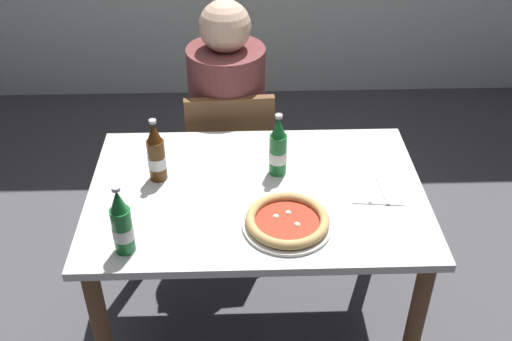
% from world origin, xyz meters
% --- Properties ---
extents(ground_plane, '(8.00, 8.00, 0.00)m').
position_xyz_m(ground_plane, '(0.00, 0.00, 0.00)').
color(ground_plane, '#4C4C51').
extents(dining_table_main, '(1.20, 0.80, 0.75)m').
position_xyz_m(dining_table_main, '(0.00, 0.00, 0.64)').
color(dining_table_main, silver).
rests_on(dining_table_main, ground_plane).
extents(chair_behind_table, '(0.43, 0.43, 0.85)m').
position_xyz_m(chair_behind_table, '(-0.10, 0.61, 0.48)').
color(chair_behind_table, brown).
rests_on(chair_behind_table, ground_plane).
extents(diner_seated, '(0.34, 0.34, 1.21)m').
position_xyz_m(diner_seated, '(-0.11, 0.66, 0.58)').
color(diner_seated, '#2D3342').
rests_on(diner_seated, ground_plane).
extents(pizza_margherita_near, '(0.30, 0.30, 0.04)m').
position_xyz_m(pizza_margherita_near, '(0.10, -0.20, 0.77)').
color(pizza_margherita_near, white).
rests_on(pizza_margherita_near, dining_table_main).
extents(beer_bottle_left, '(0.07, 0.07, 0.25)m').
position_xyz_m(beer_bottle_left, '(-0.42, -0.30, 0.85)').
color(beer_bottle_left, '#196B2D').
rests_on(beer_bottle_left, dining_table_main).
extents(beer_bottle_center, '(0.07, 0.07, 0.25)m').
position_xyz_m(beer_bottle_center, '(-0.36, 0.09, 0.85)').
color(beer_bottle_center, '#512D0F').
rests_on(beer_bottle_center, dining_table_main).
extents(beer_bottle_right, '(0.07, 0.07, 0.25)m').
position_xyz_m(beer_bottle_right, '(0.08, 0.11, 0.85)').
color(beer_bottle_right, '#196B2D').
rests_on(beer_bottle_right, dining_table_main).
extents(napkin_with_cutlery, '(0.20, 0.20, 0.01)m').
position_xyz_m(napkin_with_cutlery, '(0.43, -0.01, 0.75)').
color(napkin_with_cutlery, white).
rests_on(napkin_with_cutlery, dining_table_main).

